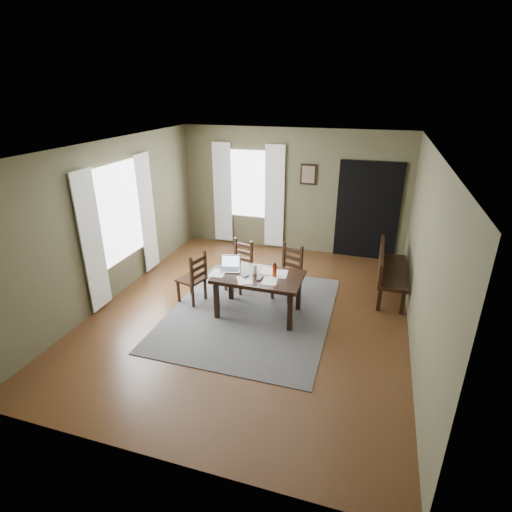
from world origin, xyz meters
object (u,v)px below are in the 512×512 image
(chair_back_right, at_px, (288,273))
(water_bottle, at_px, (275,270))
(dining_table, at_px, (259,280))
(bench, at_px, (388,268))
(chair_end, at_px, (193,278))
(laptop, at_px, (230,266))
(chair_back_left, at_px, (239,266))

(chair_back_right, height_order, water_bottle, chair_back_right)
(dining_table, bearing_deg, bench, 34.18)
(dining_table, distance_m, chair_end, 1.20)
(laptop, xyz_separation_m, water_bottle, (0.77, -0.05, 0.05))
(laptop, bearing_deg, chair_back_left, 83.44)
(chair_end, xyz_separation_m, chair_back_right, (1.51, 0.65, 0.02))
(chair_back_left, height_order, laptop, chair_back_left)
(chair_end, height_order, chair_back_left, same)
(chair_back_right, xyz_separation_m, laptop, (-0.84, -0.62, 0.29))
(bench, xyz_separation_m, water_bottle, (-1.75, -1.32, 0.30))
(chair_back_left, distance_m, laptop, 0.74)
(chair_back_right, xyz_separation_m, bench, (1.68, 0.65, 0.04))
(chair_end, bearing_deg, dining_table, 103.09)
(dining_table, xyz_separation_m, water_bottle, (0.25, 0.03, 0.19))
(chair_back_left, height_order, chair_back_right, chair_back_right)
(laptop, relative_size, water_bottle, 1.61)
(chair_back_left, bearing_deg, bench, 28.93)
(chair_back_left, bearing_deg, chair_end, -114.35)
(dining_table, relative_size, laptop, 3.66)
(dining_table, distance_m, water_bottle, 0.32)
(chair_back_right, relative_size, bench, 0.63)
(chair_end, xyz_separation_m, water_bottle, (1.44, -0.02, 0.36))
(bench, relative_size, water_bottle, 6.45)
(dining_table, bearing_deg, water_bottle, 7.88)
(dining_table, height_order, chair_end, chair_end)
(chair_back_right, relative_size, water_bottle, 4.04)
(dining_table, height_order, water_bottle, water_bottle)
(bench, height_order, laptop, laptop)
(chair_back_right, bearing_deg, chair_end, -137.18)
(bench, xyz_separation_m, laptop, (-2.52, -1.27, 0.25))
(bench, height_order, water_bottle, water_bottle)
(chair_back_right, bearing_deg, dining_table, -95.28)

